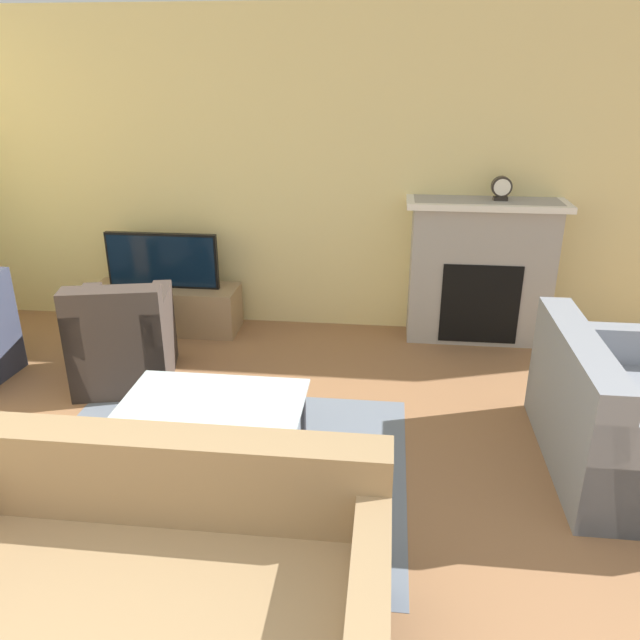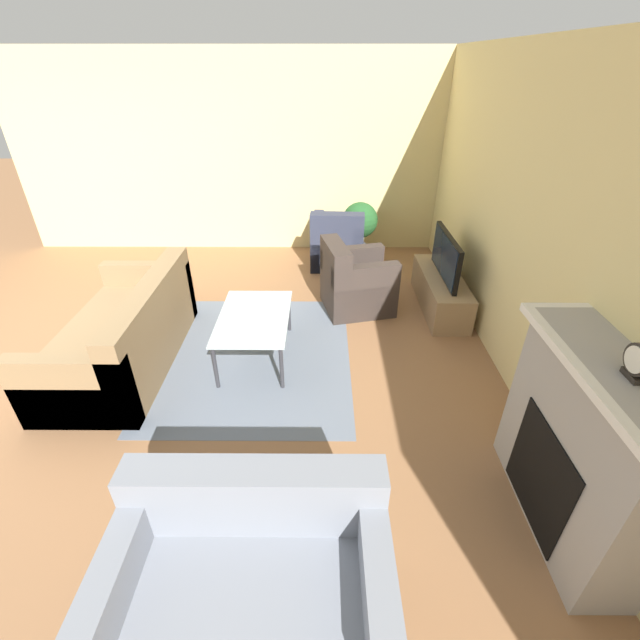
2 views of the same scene
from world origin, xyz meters
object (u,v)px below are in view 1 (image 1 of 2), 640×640
Objects in this scene: tv at (162,261)px; couch_loveseat at (623,423)px; coffee_table at (213,408)px; couch_sectional at (153,592)px; mantel_clock at (501,188)px; armchair_accent at (124,344)px.

couch_loveseat is (3.37, -1.73, -0.36)m from tv.
tv is at bearing 116.31° from coffee_table.
mantel_clock is (1.75, 3.37, 1.03)m from couch_sectional.
coffee_table is at bearing 94.10° from couch_sectional.
couch_loveseat is at bearing -74.00° from mantel_clock.
armchair_accent is 1.42m from coffee_table.
mantel_clock is at bearing 16.00° from couch_loveseat.
mantel_clock reaches higher than couch_sectional.
tv is at bearing 108.55° from couch_sectional.
coffee_table is (-2.37, -0.31, 0.12)m from couch_loveseat.
coffee_table is (1.00, -2.03, -0.23)m from tv.
tv is 5.19× the size of mantel_clock.
couch_sectional and armchair_accent have the same top height.
armchair_accent is at bearing 115.29° from couch_sectional.
couch_loveseat and armchair_accent have the same top height.
mantel_clock is (-0.53, 1.84, 1.03)m from couch_loveseat.
coffee_table is at bearing -63.69° from tv.
couch_sectional is 1.79× the size of coffee_table.
mantel_clock is at bearing -171.34° from armchair_accent.
coffee_table is 5.43× the size of mantel_clock.
armchair_accent is 0.85× the size of coffee_table.
couch_sectional is at bearing -71.45° from tv.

